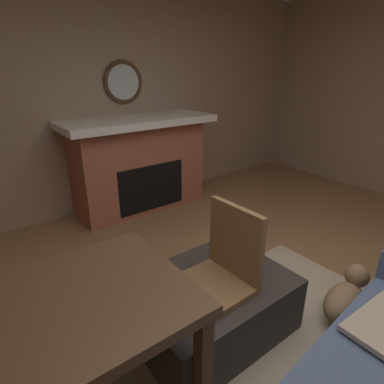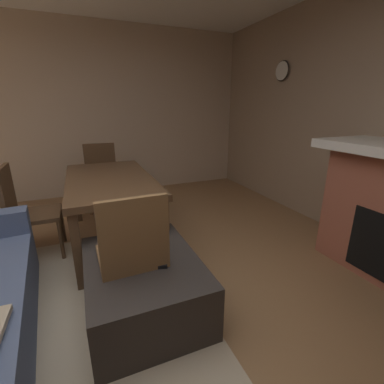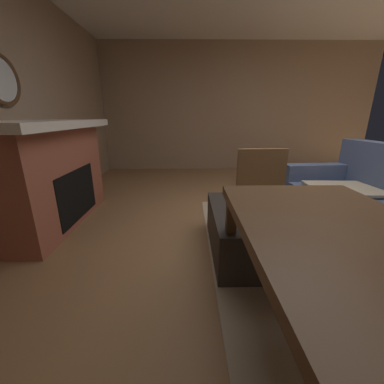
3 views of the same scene
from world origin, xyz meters
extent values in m
plane|color=olive|center=(0.00, 0.00, 0.00)|extent=(8.19, 8.19, 0.00)
cube|color=#C4AA91|center=(3.41, 0.00, 1.35)|extent=(0.12, 6.21, 2.69)
cube|color=tan|center=(0.28, 0.21, 0.01)|extent=(2.60, 2.00, 0.01)
cube|color=#2D2826|center=(0.28, -0.38, 0.21)|extent=(1.03, 0.78, 0.41)
cube|color=black|center=(0.15, -0.45, 0.42)|extent=(0.09, 0.17, 0.02)
cube|color=#513823|center=(1.45, -0.32, 0.71)|extent=(1.62, 0.85, 0.06)
cube|color=#513823|center=(0.70, 0.05, 0.34)|extent=(0.07, 0.07, 0.68)
cube|color=#513823|center=(2.20, 0.05, 0.34)|extent=(0.07, 0.07, 0.68)
cube|color=#513823|center=(0.70, -0.68, 0.34)|extent=(0.07, 0.07, 0.68)
cube|color=#513823|center=(2.20, -0.68, 0.34)|extent=(0.07, 0.07, 0.68)
cube|color=brown|center=(0.34, -0.32, 0.43)|extent=(0.45, 0.45, 0.04)
cube|color=brown|center=(0.14, -0.32, 0.69)|extent=(0.05, 0.44, 0.48)
cylinder|color=brown|center=(0.53, -0.11, 0.21)|extent=(0.04, 0.04, 0.41)
cylinder|color=brown|center=(0.54, -0.51, 0.21)|extent=(0.04, 0.04, 0.41)
cylinder|color=brown|center=(0.13, -0.12, 0.21)|extent=(0.04, 0.04, 0.41)
cylinder|color=brown|center=(0.14, -0.52, 0.21)|extent=(0.04, 0.04, 0.41)
cube|color=#513823|center=(1.45, 0.41, 0.43)|extent=(0.44, 0.44, 0.04)
cube|color=#513823|center=(1.45, 0.61, 0.69)|extent=(0.44, 0.04, 0.48)
cylinder|color=#513823|center=(1.65, 0.21, 0.21)|extent=(0.04, 0.04, 0.41)
cylinder|color=#513823|center=(1.25, 0.21, 0.21)|extent=(0.04, 0.04, 0.41)
cylinder|color=#513823|center=(1.65, 0.61, 0.21)|extent=(0.04, 0.04, 0.41)
cylinder|color=#513823|center=(1.25, 0.61, 0.21)|extent=(0.04, 0.04, 0.41)
cube|color=#513823|center=(2.56, -0.32, 0.43)|extent=(0.45, 0.45, 0.04)
cube|color=#513823|center=(2.76, -0.32, 0.69)|extent=(0.05, 0.44, 0.48)
cylinder|color=#513823|center=(2.35, -0.51, 0.21)|extent=(0.04, 0.04, 0.41)
cylinder|color=#513823|center=(2.37, -0.11, 0.21)|extent=(0.04, 0.04, 0.41)
cylinder|color=#513823|center=(2.75, -0.52, 0.21)|extent=(0.04, 0.04, 0.41)
cylinder|color=#513823|center=(2.77, -0.12, 0.21)|extent=(0.04, 0.04, 0.41)
cylinder|color=silver|center=(1.90, -2.82, 1.92)|extent=(0.25, 0.03, 0.25)
torus|color=black|center=(1.90, -2.82, 1.92)|extent=(0.27, 0.02, 0.27)
camera|label=1|loc=(1.43, 0.92, 1.73)|focal=29.68mm
camera|label=2|loc=(-1.39, -0.07, 1.45)|focal=25.08mm
camera|label=3|loc=(2.23, -0.98, 1.21)|focal=22.35mm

